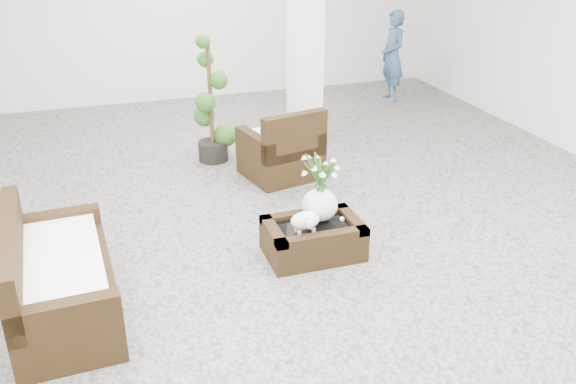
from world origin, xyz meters
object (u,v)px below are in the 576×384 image
object	(u,v)px
coffee_table	(313,240)
topiary	(211,100)
armchair	(280,142)
loveseat	(60,268)

from	to	relation	value
coffee_table	topiary	world-z (taller)	topiary
armchair	topiary	xyz separation A→B (m)	(-0.69, 0.77, 0.37)
topiary	loveseat	bearing A→B (deg)	-121.97
armchair	loveseat	distance (m)	3.35
topiary	armchair	bearing A→B (deg)	-48.35
coffee_table	loveseat	size ratio (longest dim) A/B	0.56
coffee_table	topiary	size ratio (longest dim) A/B	0.55
coffee_table	loveseat	bearing A→B (deg)	-173.68
coffee_table	armchair	world-z (taller)	armchair
armchair	topiary	distance (m)	1.10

